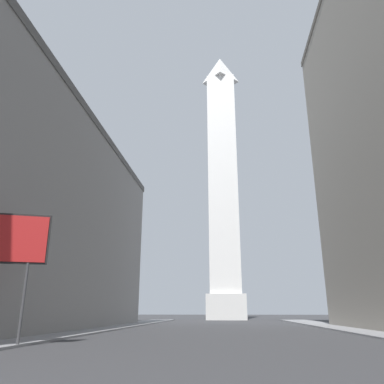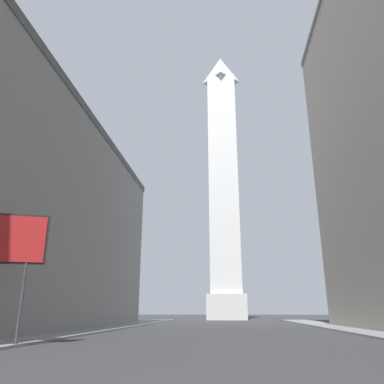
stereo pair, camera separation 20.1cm
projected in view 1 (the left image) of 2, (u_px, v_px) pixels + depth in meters
name	position (u px, v px, depth m)	size (l,w,h in m)	color
sidewalk_left	(58.00, 334.00, 31.00)	(5.00, 104.93, 0.15)	gray
obelisk	(223.00, 180.00, 92.84)	(8.78, 8.78, 68.61)	silver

